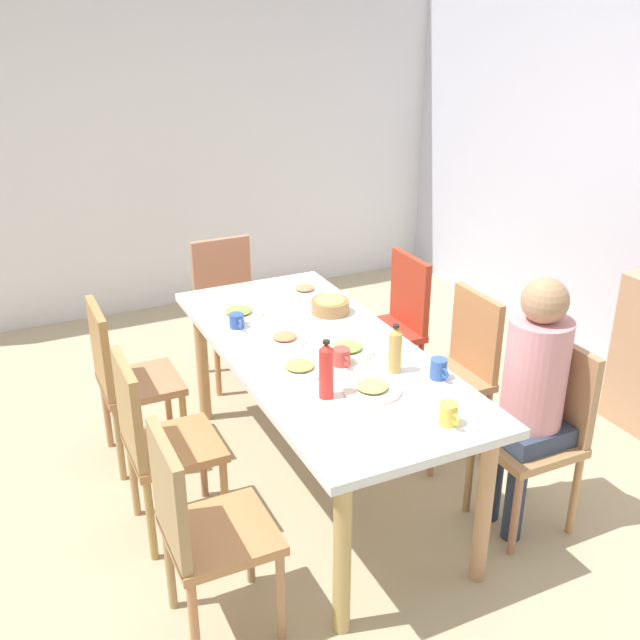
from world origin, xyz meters
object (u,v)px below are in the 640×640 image
object	(u,v)px
person_3	(532,387)
plate_1	(239,313)
chair_1	(155,437)
dining_table	(320,366)
plate_2	(347,349)
cup_1	(449,414)
cup_3	(237,321)
plate_3	(305,290)
chair_6	(394,320)
bottle_0	(395,350)
plate_0	(372,389)
chair_3	(542,425)
chair_4	(458,365)
chair_0	(228,302)
plate_4	(285,339)
bottle_1	(326,371)
cup_0	(342,357)
chair_2	(124,374)
bowl_0	(330,305)
cup_2	(439,369)
plate_5	(300,368)
chair_5	(199,525)

from	to	relation	value
person_3	plate_1	bearing A→B (deg)	-142.35
chair_1	dining_table	bearing A→B (deg)	90.00
plate_2	cup_1	distance (m)	0.74
cup_3	plate_3	bearing A→B (deg)	120.07
person_3	cup_1	size ratio (longest dim) A/B	11.26
chair_6	bottle_0	distance (m)	1.23
plate_0	plate_2	world-z (taller)	same
chair_3	chair_4	world-z (taller)	same
chair_0	plate_4	bearing A→B (deg)	-5.52
chair_3	chair_6	distance (m)	1.31
chair_6	chair_4	bearing A→B (deg)	0.00
person_3	plate_3	world-z (taller)	person_3
chair_0	cup_1	xyz separation A→B (m)	(2.18, 0.16, 0.31)
chair_3	bottle_1	world-z (taller)	bottle_1
chair_6	plate_0	world-z (taller)	chair_6
plate_4	cup_0	xyz separation A→B (m)	(0.34, 0.14, 0.03)
chair_1	bottle_0	distance (m)	1.13
chair_1	cup_0	bearing A→B (deg)	77.17
chair_2	bottle_1	world-z (taller)	bottle_1
plate_4	bottle_0	bearing A→B (deg)	32.69
bowl_0	cup_2	world-z (taller)	cup_2
chair_0	plate_2	distance (m)	1.48
dining_table	plate_1	bearing A→B (deg)	-158.88
chair_0	bottle_0	bearing A→B (deg)	6.69
chair_0	plate_3	size ratio (longest dim) A/B	4.48
chair_2	bowl_0	distance (m)	1.13
plate_0	plate_5	xyz separation A→B (m)	(-0.30, -0.20, -0.00)
bottle_0	bowl_0	bearing A→B (deg)	177.01
person_3	plate_2	bearing A→B (deg)	-133.16
plate_1	bottle_1	distance (m)	0.97
cup_0	cup_1	size ratio (longest dim) A/B	1.05
cup_1	cup_3	size ratio (longest dim) A/B	1.01
plate_5	bottle_0	size ratio (longest dim) A/B	1.05
cup_0	plate_4	bearing A→B (deg)	-158.24
cup_1	chair_4	bearing A→B (deg)	141.72
chair_2	plate_5	bearing A→B (deg)	37.77
plate_3	plate_5	bearing A→B (deg)	-25.74
bowl_0	chair_0	bearing A→B (deg)	-166.49
plate_3	plate_5	xyz separation A→B (m)	(0.85, -0.41, 0.00)
plate_2	bottle_0	xyz separation A→B (m)	(0.26, 0.10, 0.09)
bottle_0	bottle_1	distance (m)	0.38
chair_5	plate_4	world-z (taller)	chair_5
chair_5	cup_2	bearing A→B (deg)	98.59
chair_2	bottle_1	bearing A→B (deg)	30.61
dining_table	plate_0	distance (m)	0.47
chair_4	plate_1	size ratio (longest dim) A/B	3.56
plate_1	plate_3	distance (m)	0.47
chair_3	plate_2	world-z (taller)	chair_3
cup_1	bottle_0	world-z (taller)	bottle_0
plate_5	bottle_1	distance (m)	0.28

